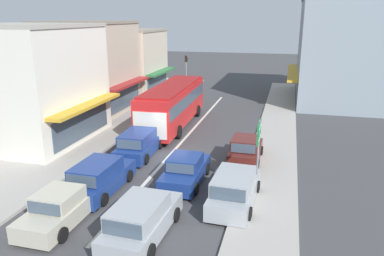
{
  "coord_description": "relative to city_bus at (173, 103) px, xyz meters",
  "views": [
    {
      "loc": [
        6.77,
        -20.63,
        8.21
      ],
      "look_at": [
        0.85,
        2.19,
        1.2
      ],
      "focal_mm": 35.0,
      "sensor_mm": 36.0,
      "label": 1
    }
  ],
  "objects": [
    {
      "name": "wagon_behind_bus_near",
      "position": [
        -0.08,
        -6.76,
        -1.14
      ],
      "size": [
        2.04,
        4.55,
        1.58
      ],
      "color": "navy",
      "rests_on": "ground"
    },
    {
      "name": "traffic_light_downstreet",
      "position": [
        -2.48,
        12.87,
        0.97
      ],
      "size": [
        0.33,
        0.24,
        4.2
      ],
      "color": "gray",
      "rests_on": "ground"
    },
    {
      "name": "wagon_adjacent_lane_lead",
      "position": [
        3.42,
        -15.06,
        -1.14
      ],
      "size": [
        2.08,
        4.57,
        1.58
      ],
      "color": "#9EA3A8",
      "rests_on": "ground"
    },
    {
      "name": "shopfront_mid_block",
      "position": [
        -8.45,
        2.63,
        2.07
      ],
      "size": [
        7.42,
        7.8,
        7.91
      ],
      "color": "#B2A38E",
      "rests_on": "ground"
    },
    {
      "name": "parked_wagon_kerb_front",
      "position": [
        6.49,
        -11.53,
        -1.14
      ],
      "size": [
        2.07,
        4.57,
        1.58
      ],
      "color": "#9EA3A8",
      "rests_on": "ground"
    },
    {
      "name": "directional_road_sign",
      "position": [
        7.34,
        -9.9,
        0.82
      ],
      "size": [
        0.1,
        1.4,
        3.6
      ],
      "color": "gray",
      "rests_on": "ground"
    },
    {
      "name": "pedestrian_with_handbag_near",
      "position": [
        -3.43,
        5.82,
        -0.81
      ],
      "size": [
        0.62,
        0.48,
        1.63
      ],
      "color": "#4C4742",
      "rests_on": "sidewalk_left"
    },
    {
      "name": "shopfront_far_end",
      "position": [
        -8.45,
        10.27,
        1.62
      ],
      "size": [
        8.12,
        7.23,
        7.01
      ],
      "color": "beige",
      "rests_on": "ground"
    },
    {
      "name": "city_bus",
      "position": [
        0.0,
        0.0,
        0.0
      ],
      "size": [
        2.94,
        10.92,
        3.23
      ],
      "color": "red",
      "rests_on": "ground"
    },
    {
      "name": "lane_centre_line",
      "position": [
        1.73,
        -2.27,
        -1.88
      ],
      "size": [
        0.2,
        28.0,
        0.01
      ],
      "primitive_type": "cube",
      "color": "silver",
      "rests_on": "ground"
    },
    {
      "name": "kerb_right",
      "position": [
        7.93,
        -0.27,
        -1.82
      ],
      "size": [
        2.8,
        44.0,
        0.12
      ],
      "primitive_type": "cube",
      "color": "#A39E96",
      "rests_on": "ground"
    },
    {
      "name": "shopfront_corner_near",
      "position": [
        -8.45,
        -5.71,
        2.02
      ],
      "size": [
        9.01,
        8.33,
        7.82
      ],
      "color": "silver",
      "rests_on": "ground"
    },
    {
      "name": "sidewalk_left",
      "position": [
        -5.07,
        -0.27,
        -1.81
      ],
      "size": [
        5.2,
        44.0,
        0.14
      ],
      "primitive_type": "cube",
      "color": "#A39E96",
      "rests_on": "ground"
    },
    {
      "name": "wagon_behind_bus_mid",
      "position": [
        -0.04,
        -11.89,
        -1.14
      ],
      "size": [
        2.0,
        4.53,
        1.58
      ],
      "color": "navy",
      "rests_on": "ground"
    },
    {
      "name": "ground_plane",
      "position": [
        1.73,
        -6.27,
        -1.88
      ],
      "size": [
        140.0,
        140.0,
        0.0
      ],
      "primitive_type": "plane",
      "color": "#3F3F42"
    },
    {
      "name": "building_right_far",
      "position": [
        13.21,
        13.46,
        3.15
      ],
      "size": [
        8.77,
        13.69,
        10.07
      ],
      "color": "#84939E",
      "rests_on": "ground"
    },
    {
      "name": "sedan_queue_gap_filler",
      "position": [
        -0.21,
        -14.92,
        -1.22
      ],
      "size": [
        1.92,
        4.21,
        1.47
      ],
      "color": "#B7B29E",
      "rests_on": "ground"
    },
    {
      "name": "parked_hatchback_kerb_second",
      "position": [
        6.36,
        -6.12,
        -1.17
      ],
      "size": [
        1.87,
        3.73,
        1.54
      ],
      "color": "#561E19",
      "rests_on": "ground"
    },
    {
      "name": "sedan_adjacent_lane_trail",
      "position": [
        3.72,
        -9.82,
        -1.22
      ],
      "size": [
        1.91,
        4.21,
        1.47
      ],
      "color": "navy",
      "rests_on": "ground"
    }
  ]
}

